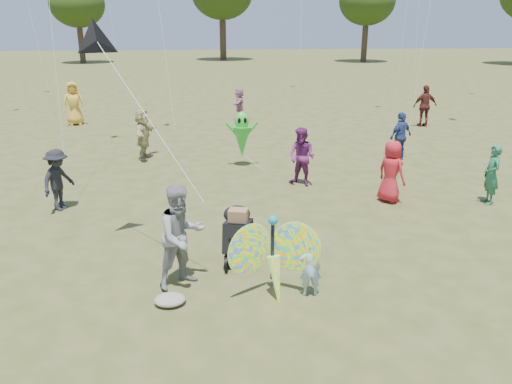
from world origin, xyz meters
The scene contains 17 objects.
ground centered at (0.00, 0.00, 0.00)m, with size 160.00×160.00×0.00m, color #51592B.
child_girl centered at (0.44, -0.71, 0.50)m, with size 0.36×0.24×0.99m, color #97BAD6.
adult_man centered at (-1.65, -0.10, 0.91)m, with size 0.88×0.69×1.81m, color gray.
grey_bag centered at (-1.86, -0.74, 0.08)m, with size 0.51×0.42×0.16m, color gray.
crowd_a centered at (3.46, 3.60, 0.79)m, with size 0.77×0.50×1.57m, color red.
crowd_b centered at (-4.70, 3.97, 0.75)m, with size 0.97×0.56×1.50m, color black.
crowd_c centered at (5.27, 7.47, 0.80)m, with size 0.94×0.39×1.60m, color navy.
crowd_d centered at (-3.13, 8.62, 0.84)m, with size 1.56×0.50×1.68m, color tan.
crowd_e centered at (1.50, 5.18, 0.81)m, with size 0.79×0.61×1.62m, color #6B2363.
crowd_f centered at (5.89, 3.18, 0.76)m, with size 0.55×0.36×1.51m, color #276948.
crowd_g centered at (-6.74, 14.92, 0.95)m, with size 0.93×0.60×1.90m, color gold.
crowd_h centered at (8.51, 12.78, 0.90)m, with size 1.05×0.44×1.80m, color #54221C.
crowd_j centered at (0.64, 15.45, 0.73)m, with size 1.35×0.43×1.46m, color #AF648F.
jogging_stroller centered at (-0.64, 0.68, 0.61)m, with size 0.66×1.11×1.09m.
butterfly_kite centered at (-0.16, -0.68, 0.70)m, with size 1.74×0.75×1.63m.
delta_kite_rig centered at (-3.03, 1.61, 3.99)m, with size 2.25×1.95×2.97m.
alien_kite centered at (0.03, 7.29, 0.97)m, with size 1.12×0.69×1.74m.
Camera 1 is at (-1.29, -7.91, 4.32)m, focal length 35.00 mm.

